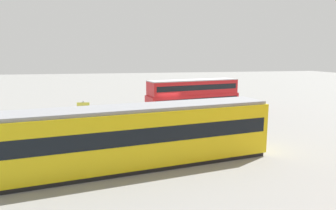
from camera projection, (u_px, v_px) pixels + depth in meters
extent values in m
plane|color=gray|center=(168.00, 115.00, 33.07)|extent=(160.00, 160.00, 0.00)
cube|color=red|center=(193.00, 101.00, 34.84)|extent=(11.42, 4.89, 1.72)
cube|color=red|center=(193.00, 87.00, 34.57)|extent=(11.08, 4.72, 1.58)
cube|color=black|center=(193.00, 99.00, 34.81)|extent=(10.89, 4.80, 0.64)
cube|color=black|center=(193.00, 87.00, 34.56)|extent=(10.54, 4.63, 0.60)
cube|color=#8C198C|center=(193.00, 106.00, 34.94)|extent=(11.22, 4.88, 0.24)
cube|color=#B2B2B7|center=(193.00, 80.00, 34.43)|extent=(11.08, 4.72, 0.10)
cylinder|color=black|center=(166.00, 109.00, 33.55)|extent=(1.51, 2.68, 1.00)
cylinder|color=black|center=(215.00, 105.00, 36.20)|extent=(1.51, 2.68, 1.00)
cube|color=yellow|center=(143.00, 136.00, 17.51)|extent=(16.17, 5.19, 3.19)
cube|color=black|center=(143.00, 130.00, 17.46)|extent=(15.55, 5.12, 0.90)
cube|color=gray|center=(143.00, 107.00, 17.23)|extent=(15.82, 4.93, 0.20)
cube|color=black|center=(143.00, 163.00, 17.79)|extent=(15.84, 5.01, 0.25)
cylinder|color=#4C3F2D|center=(146.00, 124.00, 26.51)|extent=(0.14, 0.14, 0.86)
cylinder|color=#4C3F2D|center=(144.00, 125.00, 26.35)|extent=(0.14, 0.14, 0.86)
cylinder|color=#335938|center=(145.00, 116.00, 26.30)|extent=(0.44, 0.44, 0.66)
sphere|color=tan|center=(145.00, 111.00, 26.23)|extent=(0.23, 0.23, 0.23)
cylinder|color=#4C3F2D|center=(195.00, 133.00, 23.62)|extent=(0.14, 0.14, 0.84)
cylinder|color=#4C3F2D|center=(198.00, 133.00, 23.66)|extent=(0.14, 0.14, 0.84)
cylinder|color=black|center=(197.00, 124.00, 23.52)|extent=(0.32, 0.32, 0.64)
sphere|color=tan|center=(197.00, 119.00, 23.45)|extent=(0.23, 0.23, 0.23)
cube|color=gray|center=(145.00, 113.00, 28.32)|extent=(7.40, 0.93, 0.06)
cube|color=gray|center=(145.00, 119.00, 28.40)|extent=(7.40, 0.93, 0.06)
cylinder|color=gray|center=(183.00, 118.00, 28.75)|extent=(0.07, 0.07, 1.05)
cylinder|color=gray|center=(145.00, 119.00, 28.41)|extent=(0.07, 0.07, 1.05)
cylinder|color=gray|center=(105.00, 120.00, 28.06)|extent=(0.07, 0.07, 1.05)
cylinder|color=slate|center=(84.00, 115.00, 26.74)|extent=(0.10, 0.10, 2.47)
cube|color=#D8D84C|center=(83.00, 106.00, 26.57)|extent=(1.12, 0.20, 0.69)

